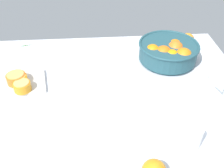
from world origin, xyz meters
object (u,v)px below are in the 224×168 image
at_px(cutting_board, 16,85).
at_px(orange_half_0, 19,80).
at_px(juice_glass, 192,137).
at_px(orange_half_2, 16,78).
at_px(juice_pitcher, 214,101).
at_px(fruit_bowl, 168,52).
at_px(loose_orange_0, 187,40).
at_px(orange_half_1, 22,86).

bearing_deg(cutting_board, orange_half_0, 5.79).
relative_size(juice_glass, orange_half_2, 1.08).
height_order(juice_pitcher, orange_half_0, juice_pitcher).
xyz_separation_m(juice_pitcher, juice_glass, (-0.13, -0.14, -0.02)).
height_order(fruit_bowl, juice_glass, fruit_bowl).
xyz_separation_m(orange_half_0, orange_half_2, (-0.01, 0.01, 0.00)).
relative_size(juice_pitcher, orange_half_2, 2.22).
bearing_deg(juice_glass, loose_orange_0, 73.95).
distance_m(fruit_bowl, juice_pitcher, 0.38).
bearing_deg(cutting_board, orange_half_2, 53.72).
xyz_separation_m(cutting_board, orange_half_1, (0.04, -0.05, 0.03)).
relative_size(juice_pitcher, orange_half_0, 2.48).
relative_size(fruit_bowl, juice_pitcher, 1.60).
distance_m(juice_glass, orange_half_0, 0.74).
bearing_deg(orange_half_0, loose_orange_0, 19.15).
relative_size(cutting_board, orange_half_1, 3.51).
xyz_separation_m(cutting_board, orange_half_0, (0.02, 0.00, 0.03)).
distance_m(juice_glass, orange_half_2, 0.75).
bearing_deg(juice_pitcher, orange_half_0, 163.51).
relative_size(fruit_bowl, juice_glass, 3.27).
height_order(orange_half_2, loose_orange_0, loose_orange_0).
distance_m(fruit_bowl, orange_half_1, 0.69).
bearing_deg(cutting_board, loose_orange_0, 18.89).
xyz_separation_m(juice_glass, orange_half_1, (-0.62, 0.32, -0.01)).
relative_size(juice_glass, cutting_board, 0.35).
height_order(juice_pitcher, orange_half_2, juice_pitcher).
xyz_separation_m(juice_pitcher, orange_half_1, (-0.74, 0.18, -0.03)).
relative_size(fruit_bowl, orange_half_1, 4.06).
height_order(orange_half_1, orange_half_2, orange_half_2).
height_order(juice_pitcher, juice_glass, juice_pitcher).
height_order(fruit_bowl, orange_half_2, fruit_bowl).
xyz_separation_m(orange_half_1, loose_orange_0, (0.81, 0.34, 0.00)).
distance_m(juice_glass, orange_half_1, 0.70).
relative_size(fruit_bowl, orange_half_0, 3.96).
bearing_deg(loose_orange_0, orange_half_1, -157.36).
bearing_deg(juice_pitcher, orange_half_1, 166.45).
bearing_deg(orange_half_0, juice_glass, -30.13).
distance_m(juice_pitcher, orange_half_0, 0.80).
bearing_deg(cutting_board, fruit_bowl, 11.51).
bearing_deg(orange_half_2, orange_half_0, -30.58).
bearing_deg(loose_orange_0, orange_half_0, -160.85).
xyz_separation_m(fruit_bowl, cutting_board, (-0.70, -0.14, -0.05)).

